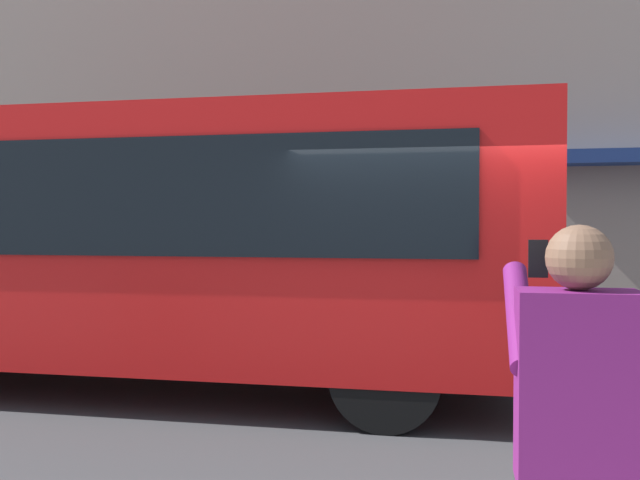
# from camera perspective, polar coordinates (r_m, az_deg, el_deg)

# --- Properties ---
(ground_plane) EXTENTS (60.00, 60.00, 0.00)m
(ground_plane) POSITION_cam_1_polar(r_m,az_deg,el_deg) (7.02, 9.45, -13.95)
(ground_plane) COLOR #38383A
(building_facade_far) EXTENTS (28.00, 1.55, 12.00)m
(building_facade_far) POSITION_cam_1_polar(r_m,az_deg,el_deg) (14.18, 10.67, 18.31)
(building_facade_far) COLOR gray
(building_facade_far) RESTS_ON ground_plane
(red_bus) EXTENTS (9.05, 2.54, 3.08)m
(red_bus) POSITION_cam_1_polar(r_m,az_deg,el_deg) (8.10, -15.45, 0.13)
(red_bus) COLOR red
(red_bus) RESTS_ON ground_plane
(pedestrian_photographer) EXTENTS (0.53, 0.52, 1.70)m
(pedestrian_photographer) POSITION_cam_1_polar(r_m,az_deg,el_deg) (2.57, 20.48, -14.80)
(pedestrian_photographer) COLOR #1E2347
(pedestrian_photographer) RESTS_ON sidewalk_curb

